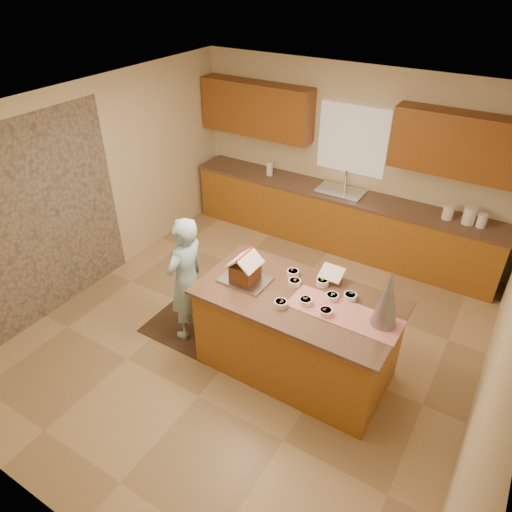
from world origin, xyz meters
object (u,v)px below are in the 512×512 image
(tinsel_tree, at_px, (388,298))
(gingerbread_house, at_px, (245,269))
(island_base, at_px, (296,335))
(boy, at_px, (186,280))

(tinsel_tree, distance_m, gingerbread_house, 1.49)
(island_base, relative_size, boy, 1.26)
(boy, bearing_deg, island_base, 98.63)
(island_base, xyz_separation_m, boy, (-1.36, -0.14, 0.31))
(island_base, xyz_separation_m, tinsel_tree, (0.87, 0.05, 0.84))
(tinsel_tree, height_order, gingerbread_house, tinsel_tree)
(island_base, bearing_deg, gingerbread_house, -174.81)
(island_base, bearing_deg, boy, -173.51)
(boy, height_order, gingerbread_house, boy)
(tinsel_tree, bearing_deg, gingerbread_house, -176.14)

